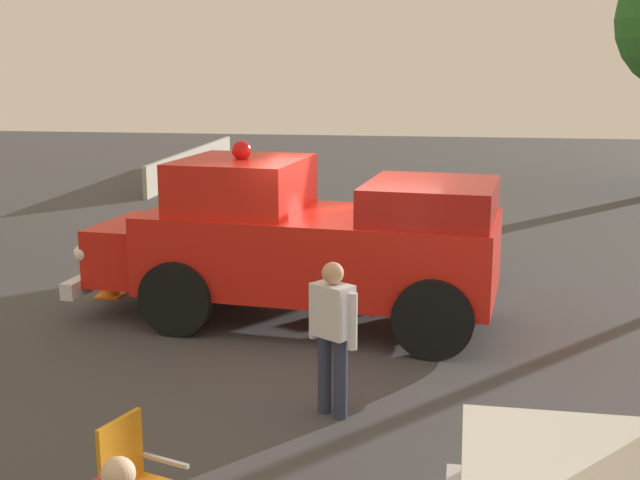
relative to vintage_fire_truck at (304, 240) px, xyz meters
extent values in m
plane|color=#424244|center=(0.20, 0.66, -1.20)|extent=(60.00, 60.00, 0.00)
cylinder|color=black|center=(0.82, -1.62, -0.68)|extent=(0.44, 1.07, 1.04)
cylinder|color=black|center=(-1.17, -1.39, -0.68)|extent=(0.44, 1.07, 1.04)
cylinder|color=black|center=(1.23, 1.85, -0.68)|extent=(0.44, 1.07, 1.04)
cylinder|color=black|center=(-0.76, 2.09, -0.68)|extent=(0.44, 1.07, 1.04)
cube|color=red|center=(0.03, 0.23, -0.15)|extent=(2.66, 5.11, 1.10)
cube|color=red|center=(-0.31, -2.60, -0.28)|extent=(1.85, 1.10, 0.84)
cube|color=red|center=(-0.11, -0.91, 0.75)|extent=(2.09, 1.91, 0.76)
cube|color=#B21914|center=(0.21, 1.77, 0.60)|extent=(2.15, 1.92, 0.60)
cube|color=silver|center=(-0.36, -3.05, -0.28)|extent=(1.44, 0.29, 0.64)
cube|color=silver|center=(-0.37, -3.14, -0.70)|extent=(2.25, 0.46, 0.24)
sphere|color=white|center=(0.42, -3.14, -0.20)|extent=(0.29, 0.29, 0.26)
sphere|color=white|center=(-1.13, -2.95, -0.20)|extent=(0.29, 0.29, 0.26)
sphere|color=red|center=(-0.11, -0.91, 1.25)|extent=(0.31, 0.31, 0.28)
cube|color=white|center=(6.03, 2.79, -0.22)|extent=(1.68, 1.45, 0.20)
cube|color=orange|center=(5.71, -0.49, -0.46)|extent=(0.47, 0.19, 0.56)
cube|color=#B7BABF|center=(5.56, -0.19, -0.58)|extent=(0.18, 0.43, 0.03)
cylinder|color=#B7BABF|center=(-2.45, 2.70, -0.98)|extent=(0.04, 0.04, 0.44)
cylinder|color=#B7BABF|center=(-2.64, 2.31, -0.98)|extent=(0.04, 0.04, 0.44)
cylinder|color=#B7BABF|center=(-2.85, 2.89, -0.98)|extent=(0.04, 0.04, 0.44)
cylinder|color=#B7BABF|center=(-3.04, 2.50, -0.98)|extent=(0.04, 0.04, 0.44)
cube|color=#1959A5|center=(-2.75, 2.60, -0.74)|extent=(0.64, 0.64, 0.04)
cube|color=#1959A5|center=(-2.96, 2.70, -0.46)|extent=(0.24, 0.45, 0.56)
cube|color=#B7BABF|center=(-2.64, 2.82, -0.58)|extent=(0.41, 0.22, 0.03)
cube|color=#B7BABF|center=(-2.85, 2.38, -0.58)|extent=(0.41, 0.22, 0.03)
sphere|color=beige|center=(6.82, -0.04, -0.02)|extent=(0.30, 0.30, 0.22)
cylinder|color=#2D334C|center=(3.08, 0.73, -0.76)|extent=(0.21, 0.21, 0.88)
cylinder|color=#2D334C|center=(3.20, 0.91, -0.76)|extent=(0.21, 0.21, 0.88)
cube|color=silver|center=(3.14, 0.82, -0.04)|extent=(0.45, 0.49, 0.56)
cylinder|color=silver|center=(2.99, 0.60, -0.10)|extent=(0.14, 0.14, 0.60)
cylinder|color=silver|center=(3.29, 1.05, -0.10)|extent=(0.14, 0.14, 0.60)
sphere|color=tan|center=(3.14, 0.82, 0.36)|extent=(0.32, 0.32, 0.23)
cube|color=orange|center=(-0.82, -3.28, -1.18)|extent=(0.40, 0.40, 0.04)
cone|color=orange|center=(-0.82, -3.28, -0.86)|extent=(0.32, 0.32, 0.60)
cube|color=#A8A393|center=(-14.30, -5.98, -0.75)|extent=(8.94, 0.12, 0.90)
camera|label=1|loc=(11.33, 1.89, 2.51)|focal=46.64mm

